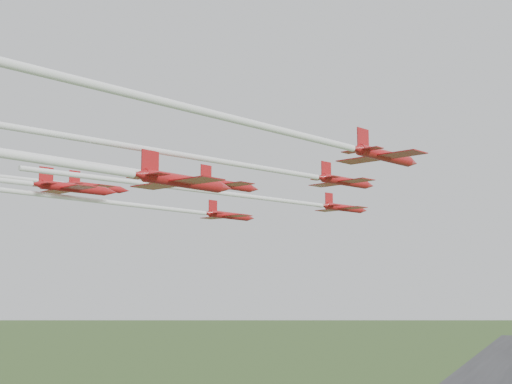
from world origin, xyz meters
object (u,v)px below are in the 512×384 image
at_px(jet_row3_mid, 133,171).
at_px(jet_row3_right, 272,128).
at_px(jet_row2_right, 235,164).
at_px(jet_row3_left, 10,178).
at_px(jet_lead, 276,200).
at_px(jet_row4_right, 33,158).
at_px(jet_row2_left, 137,205).

relative_size(jet_row3_mid, jet_row3_right, 0.82).
height_order(jet_row2_right, jet_row3_left, jet_row3_left).
bearing_deg(jet_row3_mid, jet_row3_right, -2.18).
relative_size(jet_lead, jet_row4_right, 0.84).
xyz_separation_m(jet_lead, jet_row2_left, (-13.71, -11.60, -1.35)).
bearing_deg(jet_lead, jet_row2_left, -117.00).
distance_m(jet_row2_right, jet_row3_right, 15.37).
bearing_deg(jet_row2_left, jet_row3_left, -137.77).
bearing_deg(jet_row3_left, jet_row4_right, -22.89).
bearing_deg(jet_row3_mid, jet_row2_right, 52.06).
relative_size(jet_row2_right, jet_row3_left, 1.29).
relative_size(jet_row3_left, jet_row4_right, 0.77).
bearing_deg(jet_row3_mid, jet_lead, 98.29).
bearing_deg(jet_row3_right, jet_row4_right, -123.83).
relative_size(jet_lead, jet_row3_right, 0.84).
height_order(jet_row2_left, jet_row4_right, jet_row2_left).
relative_size(jet_row3_right, jet_row4_right, 1.01).
height_order(jet_lead, jet_row3_right, jet_row3_right).
bearing_deg(jet_row3_left, jet_lead, 55.47).
relative_size(jet_row2_left, jet_row3_right, 0.97).
relative_size(jet_row2_right, jet_row3_right, 0.99).
bearing_deg(jet_row3_left, jet_row3_mid, 3.35).
bearing_deg(jet_row3_right, jet_row2_left, 160.87).
distance_m(jet_row3_left, jet_row3_right, 42.93).
distance_m(jet_row3_mid, jet_row4_right, 18.15).
distance_m(jet_row3_right, jet_row4_right, 18.72).
xyz_separation_m(jet_row2_left, jet_row2_right, (17.18, -8.87, 2.55)).
relative_size(jet_row3_mid, jet_row4_right, 0.83).
xyz_separation_m(jet_row3_left, jet_row3_right, (40.31, -14.75, -0.57)).
bearing_deg(jet_row4_right, jet_row3_right, 53.78).
xyz_separation_m(jet_row3_mid, jet_row3_right, (17.59, -6.93, 1.29)).
height_order(jet_row3_left, jet_row3_right, jet_row3_left).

